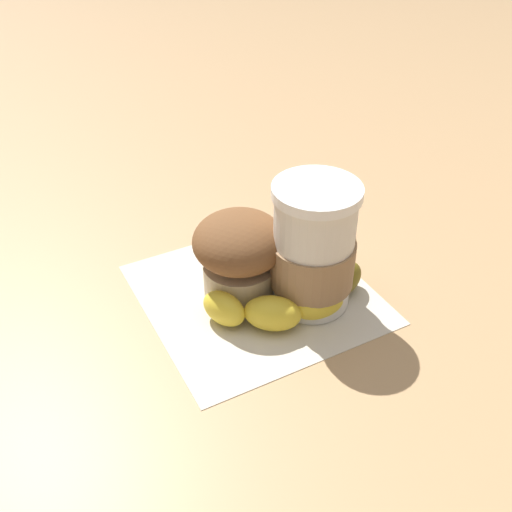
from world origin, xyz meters
name	(u,v)px	position (x,y,z in m)	size (l,w,h in m)	color
ground_plane	(256,294)	(0.00, 0.00, 0.00)	(3.00, 3.00, 0.00)	tan
paper_napkin	(256,294)	(0.00, 0.00, 0.00)	(0.23, 0.23, 0.00)	beige
coffee_cup	(313,251)	(-0.04, 0.04, 0.06)	(0.09, 0.09, 0.13)	silver
muffin	(239,253)	(0.01, -0.01, 0.05)	(0.09, 0.09, 0.09)	beige
banana	(291,302)	(-0.01, 0.05, 0.02)	(0.18, 0.09, 0.03)	yellow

